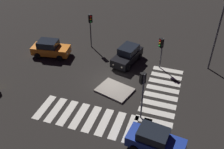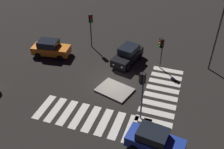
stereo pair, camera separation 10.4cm
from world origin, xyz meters
The scene contains 11 objects.
ground_plane centered at (0.00, 0.00, 0.00)m, with size 80.00×80.00×0.00m, color black.
traffic_island centered at (0.67, -1.18, 0.09)m, with size 3.82×3.26×0.18m.
car_black centered at (0.43, 4.17, 0.95)m, with size 2.79×4.68×1.93m.
car_blue centered at (5.62, -6.78, 0.92)m, with size 4.45×2.42×1.87m.
car_orange centered at (-8.53, 2.72, 0.94)m, with size 4.56×2.52×1.91m.
traffic_light_east centered at (3.81, -3.81, 3.47)m, with size 0.54×0.54×4.58m.
traffic_light_north centered at (4.00, 4.14, 2.73)m, with size 0.54×0.54×3.60m.
traffic_light_west centered at (-4.72, 6.05, 3.28)m, with size 0.54×0.53×4.32m.
street_lamp centered at (9.19, 5.80, 5.54)m, with size 0.56×0.56×8.20m.
crosswalk_near centered at (0.00, -5.41, 0.01)m, with size 9.90×3.20×0.02m.
crosswalk_side centered at (5.08, 0.00, 0.01)m, with size 3.20×8.75×0.02m.
Camera 1 is at (6.56, -19.43, 15.74)m, focal length 40.70 mm.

